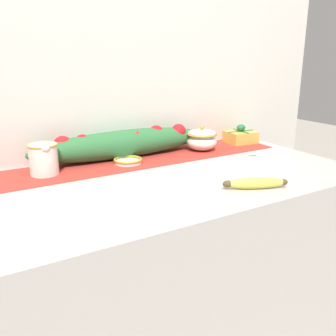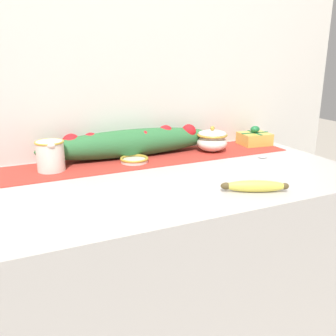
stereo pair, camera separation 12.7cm
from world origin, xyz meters
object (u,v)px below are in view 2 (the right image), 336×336
object	(u,v)px
small_dish	(134,160)
banana	(255,186)
sugar_bowl	(212,140)
cream_pitcher	(50,155)
gift_box	(254,138)
spoon	(260,157)

from	to	relation	value
small_dish	banana	distance (m)	0.53
sugar_bowl	small_dish	world-z (taller)	sugar_bowl
sugar_bowl	small_dish	bearing A→B (deg)	-176.32
cream_pitcher	gift_box	size ratio (longest dim) A/B	0.85
small_dish	spoon	distance (m)	0.53
sugar_bowl	gift_box	distance (m)	0.26
small_dish	banana	size ratio (longest dim) A/B	0.56
spoon	gift_box	bearing A→B (deg)	78.58
gift_box	spoon	bearing A→B (deg)	-121.22
cream_pitcher	spoon	distance (m)	0.85
gift_box	cream_pitcher	bearing A→B (deg)	-178.58
cream_pitcher	gift_box	bearing A→B (deg)	1.42
small_dish	spoon	size ratio (longest dim) A/B	0.69
sugar_bowl	spoon	bearing A→B (deg)	-53.85
sugar_bowl	banana	xyz separation A→B (m)	(-0.14, -0.50, -0.03)
cream_pitcher	banana	bearing A→B (deg)	-42.04
sugar_bowl	small_dish	xyz separation A→B (m)	(-0.38, -0.02, -0.04)
small_dish	banana	bearing A→B (deg)	-63.64
spoon	gift_box	world-z (taller)	gift_box
banana	spoon	bearing A→B (deg)	49.52
cream_pitcher	small_dish	bearing A→B (deg)	-4.60
banana	sugar_bowl	bearing A→B (deg)	74.00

